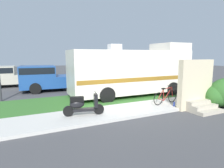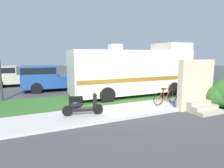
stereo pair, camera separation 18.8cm
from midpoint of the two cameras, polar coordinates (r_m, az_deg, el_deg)
The scene contains 10 objects.
ground_plane at distance 9.76m, azimuth 0.01°, elevation -6.73°, with size 80.00×80.00×0.00m, color #424244.
sidewalk at distance 8.71m, azimuth 3.30°, elevation -8.27°, with size 24.00×2.00×0.12m.
grass_strip at distance 11.09m, azimuth -3.19°, elevation -4.63°, with size 24.00×3.40×0.08m.
motorhome_rv at distance 12.04m, azimuth 7.05°, elevation 3.97°, with size 7.86×2.63×3.40m.
scooter at distance 7.92m, azimuth -8.69°, elevation -6.21°, with size 1.68×0.62×0.97m.
bicycle at distance 10.04m, azimuth 16.58°, elevation -3.77°, with size 1.72×0.52×0.88m.
pickup_truck_near at distance 14.58m, azimuth -17.40°, elevation 1.98°, with size 5.41×2.43×1.85m.
pickup_truck_far at distance 17.90m, azimuth -27.49°, elevation 2.38°, with size 5.34×2.28×1.70m.
porch_steps at distance 9.85m, azimuth 25.06°, elevation -1.66°, with size 2.00×1.26×2.40m.
bottle_green at distance 9.70m, azimuth 18.94°, elevation -5.90°, with size 0.08×0.08×0.27m.
Camera 2 is at (-3.79, -8.61, 2.61)m, focal length 30.02 mm.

